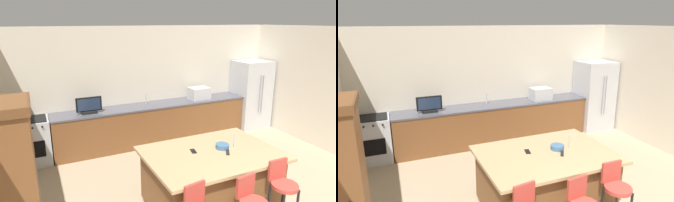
{
  "view_description": "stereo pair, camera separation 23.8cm",
  "coord_description": "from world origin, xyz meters",
  "views": [
    {
      "loc": [
        -2.51,
        -1.36,
        2.76
      ],
      "look_at": [
        -0.34,
        3.32,
        1.34
      ],
      "focal_mm": 31.59,
      "sensor_mm": 36.0,
      "label": 1
    },
    {
      "loc": [
        -2.3,
        -1.45,
        2.76
      ],
      "look_at": [
        -0.34,
        3.32,
        1.34
      ],
      "focal_mm": 31.59,
      "sensor_mm": 36.0,
      "label": 2
    }
  ],
  "objects": [
    {
      "name": "kitchen_island",
      "position": [
        -0.28,
        1.94,
        0.46
      ],
      "size": [
        1.93,
        1.36,
        0.91
      ],
      "color": "black",
      "rests_on": "ground_plane"
    },
    {
      "name": "fruit_bowl",
      "position": [
        -0.06,
        1.99,
        0.94
      ],
      "size": [
        0.2,
        0.2,
        0.07
      ],
      "primitive_type": "cylinder",
      "color": "#3F668C",
      "rests_on": "kitchen_island"
    },
    {
      "name": "wall_back",
      "position": [
        0.0,
        5.0,
        1.32
      ],
      "size": [
        6.78,
        0.12,
        2.64
      ],
      "primitive_type": "cube",
      "color": "beige",
      "rests_on": "ground_plane"
    },
    {
      "name": "microwave",
      "position": [
        1.1,
        4.62,
        1.05
      ],
      "size": [
        0.48,
        0.36,
        0.28
      ],
      "primitive_type": "cube",
      "color": "#B7BABF",
      "rests_on": "counter_back"
    },
    {
      "name": "sink_faucet_island",
      "position": [
        0.11,
        1.94,
        1.02
      ],
      "size": [
        0.02,
        0.02,
        0.22
      ],
      "primitive_type": "cylinder",
      "color": "#B2B2B7",
      "rests_on": "kitchen_island"
    },
    {
      "name": "tv_monitor",
      "position": [
        -1.54,
        4.57,
        1.06
      ],
      "size": [
        0.52,
        0.16,
        0.34
      ],
      "color": "black",
      "rests_on": "counter_back"
    },
    {
      "name": "cell_phone",
      "position": [
        -0.51,
        2.08,
        0.91
      ],
      "size": [
        0.1,
        0.16,
        0.01
      ],
      "primitive_type": "cube",
      "rotation": [
        0.0,
        0.0,
        -0.23
      ],
      "color": "black",
      "rests_on": "kitchen_island"
    },
    {
      "name": "range_oven",
      "position": [
        -2.7,
        4.62,
        0.46
      ],
      "size": [
        0.75,
        0.63,
        0.93
      ],
      "color": "#B7BABF",
      "rests_on": "ground_plane"
    },
    {
      "name": "sink_faucet_back",
      "position": [
        -0.24,
        4.72,
        1.03
      ],
      "size": [
        0.02,
        0.02,
        0.24
      ],
      "primitive_type": "cylinder",
      "color": "#B2B2B7",
      "rests_on": "counter_back"
    },
    {
      "name": "counter_back",
      "position": [
        -0.06,
        4.62,
        0.46
      ],
      "size": [
        4.52,
        0.62,
        0.91
      ],
      "color": "brown",
      "rests_on": "ground_plane"
    },
    {
      "name": "tv_remote",
      "position": [
        -0.08,
        1.83,
        0.92
      ],
      "size": [
        0.13,
        0.17,
        0.02
      ],
      "primitive_type": "cube",
      "rotation": [
        0.0,
        0.0,
        -0.58
      ],
      "color": "black",
      "rests_on": "kitchen_island"
    },
    {
      "name": "bar_stool_right",
      "position": [
        0.27,
        1.1,
        0.61
      ],
      "size": [
        0.34,
        0.34,
        1.01
      ],
      "rotation": [
        0.0,
        0.0,
        -0.02
      ],
      "color": "#B23D33",
      "rests_on": "ground_plane"
    },
    {
      "name": "refrigerator",
      "position": [
        2.64,
        4.56,
        0.88
      ],
      "size": [
        0.87,
        0.76,
        1.75
      ],
      "color": "#B7BABF",
      "rests_on": "ground_plane"
    }
  ]
}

